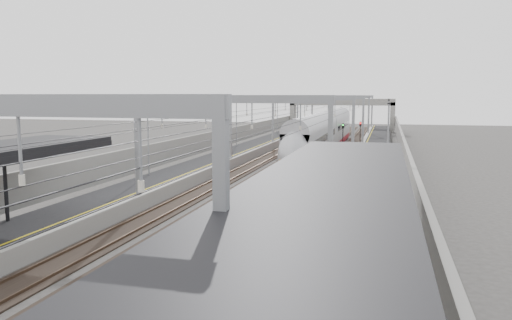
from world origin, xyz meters
The scene contains 12 objects.
platform_left centered at (-8.00, 45.00, 0.50)m, with size 4.00×120.00×1.00m, color black.
platform_right centered at (8.00, 45.00, 0.50)m, with size 4.00×120.00×1.00m, color black.
tracks centered at (0.00, 45.00, 0.05)m, with size 11.40×140.00×0.20m.
overhead_line centered at (0.00, 51.62, 6.14)m, with size 13.00×140.00×6.60m.
canopy_right centered at (8.03, 2.99, 5.09)m, with size 4.40×30.00×4.24m.
overbridge centered at (0.00, 100.00, 5.31)m, with size 22.00×2.20×6.90m.
wall_left centered at (-11.20, 45.00, 1.60)m, with size 0.30×120.00×3.20m, color gray.
wall_right centered at (11.20, 45.00, 1.60)m, with size 0.30×120.00×3.20m, color gray.
train centered at (1.50, 57.61, 2.15)m, with size 2.77×50.54×4.38m.
signal_green centered at (-5.20, 65.34, 2.42)m, with size 0.32×0.32×3.48m.
signal_red_near centered at (3.20, 66.99, 2.42)m, with size 0.32×0.32×3.48m.
signal_red_far centered at (5.40, 72.97, 2.42)m, with size 0.32×0.32×3.48m.
Camera 1 is at (9.54, -7.49, 7.57)m, focal length 35.00 mm.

